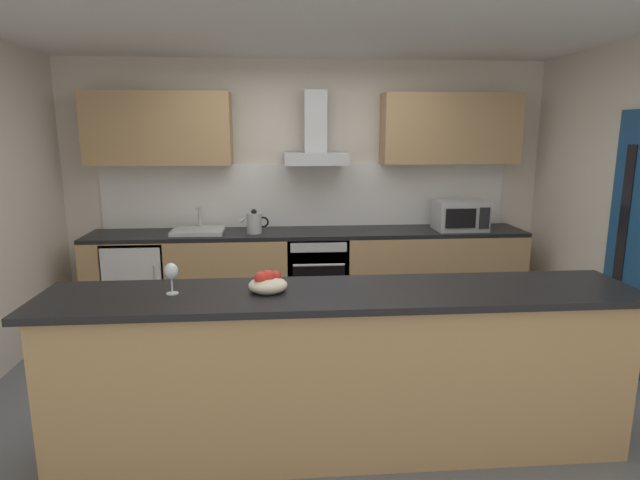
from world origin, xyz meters
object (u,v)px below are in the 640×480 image
oven (316,274)px  refrigerator (140,281)px  wine_glass (171,273)px  microwave (460,215)px  fruit_bowl (268,284)px  sink (198,230)px  kettle (254,223)px  range_hood (315,141)px

oven → refrigerator: oven is taller
wine_glass → microwave: bearing=42.7°
refrigerator → fruit_bowl: (1.31, -2.27, 0.62)m
sink → kettle: (0.55, -0.04, 0.08)m
wine_glass → refrigerator: bearing=109.1°
oven → kettle: kettle is taller
microwave → refrigerator: bearing=179.6°
refrigerator → sink: (0.59, 0.01, 0.50)m
oven → range_hood: (0.00, 0.13, 1.33)m
range_hood → sink: bearing=-174.2°
wine_glass → fruit_bowl: 0.53m
oven → fruit_bowl: size_ratio=3.64×
sink → wine_glass: wine_glass is taller
kettle → wine_glass: 2.27m
microwave → wine_glass: (-2.43, -2.25, 0.07)m
fruit_bowl → kettle: bearing=94.4°
refrigerator → range_hood: size_ratio=1.18×
refrigerator → kettle: (1.14, -0.03, 0.58)m
range_hood → wine_glass: bearing=-112.0°
kettle → fruit_bowl: size_ratio=1.31×
range_hood → fruit_bowl: bearing=-100.5°
kettle → wine_glass: (-0.36, -2.24, 0.11)m
range_hood → wine_glass: range_hood is taller
sink → wine_glass: (0.19, -2.29, 0.19)m
sink → wine_glass: size_ratio=2.81×
refrigerator → range_hood: 2.23m
refrigerator → kettle: size_ratio=2.94×
range_hood → fruit_bowl: (-0.45, -2.40, -0.75)m
refrigerator → range_hood: (1.76, 0.13, 1.36)m
oven → refrigerator: 1.76m
oven → microwave: (1.46, -0.03, 0.59)m
microwave → range_hood: bearing=173.9°
microwave → fruit_bowl: (-1.91, -2.24, -0.01)m
kettle → refrigerator: bearing=178.4°
microwave → fruit_bowl: microwave is taller
microwave → sink: 2.63m
refrigerator → kettle: kettle is taller
range_hood → wine_glass: 2.68m
refrigerator → kettle: 1.28m
oven → sink: bearing=179.5°
oven → fruit_bowl: (-0.45, -2.27, 0.58)m
microwave → wine_glass: microwave is taller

